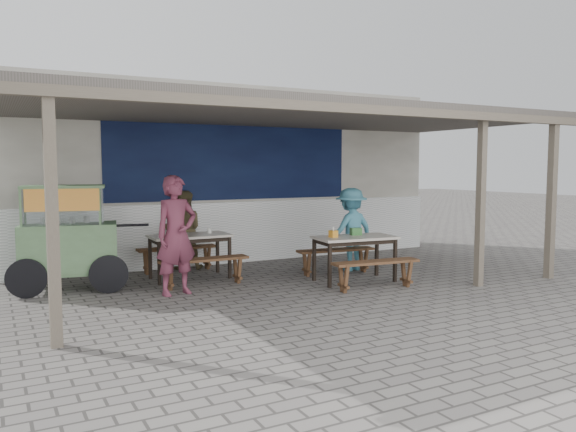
% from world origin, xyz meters
% --- Properties ---
extents(ground, '(60.00, 60.00, 0.00)m').
position_xyz_m(ground, '(0.00, 0.00, 0.00)').
color(ground, '#68635E').
rests_on(ground, ground).
extents(back_wall, '(9.00, 1.28, 3.50)m').
position_xyz_m(back_wall, '(-0.00, 3.58, 1.72)').
color(back_wall, beige).
rests_on(back_wall, ground).
extents(warung_roof, '(9.00, 4.21, 2.81)m').
position_xyz_m(warung_roof, '(0.02, 0.90, 2.71)').
color(warung_roof, '#514A45').
rests_on(warung_roof, ground).
extents(table_left, '(1.33, 0.69, 0.75)m').
position_xyz_m(table_left, '(-1.50, 1.83, 0.67)').
color(table_left, beige).
rests_on(table_left, ground).
extents(bench_left_street, '(1.43, 0.28, 0.45)m').
position_xyz_m(bench_left_street, '(-1.50, 1.12, 0.34)').
color(bench_left_street, brown).
rests_on(bench_left_street, ground).
extents(bench_left_wall, '(1.43, 0.28, 0.45)m').
position_xyz_m(bench_left_wall, '(-1.51, 2.55, 0.34)').
color(bench_left_wall, brown).
rests_on(bench_left_wall, ground).
extents(table_right, '(1.38, 0.84, 0.75)m').
position_xyz_m(table_right, '(0.82, 0.33, 0.67)').
color(table_right, beige).
rests_on(table_right, ground).
extents(bench_right_street, '(1.44, 0.43, 0.45)m').
position_xyz_m(bench_right_street, '(0.74, -0.35, 0.34)').
color(bench_right_street, brown).
rests_on(bench_right_street, ground).
extents(bench_right_wall, '(1.44, 0.43, 0.45)m').
position_xyz_m(bench_right_wall, '(0.89, 1.01, 0.34)').
color(bench_right_wall, brown).
rests_on(bench_right_wall, ground).
extents(vendor_cart, '(2.08, 1.06, 1.61)m').
position_xyz_m(vendor_cart, '(-3.43, 1.82, 0.88)').
color(vendor_cart, '#60895B').
rests_on(vendor_cart, ground).
extents(patron_street_side, '(0.71, 0.53, 1.77)m').
position_xyz_m(patron_street_side, '(-2.05, 0.78, 0.88)').
color(patron_street_side, brown).
rests_on(patron_street_side, ground).
extents(patron_wall_side, '(0.83, 0.73, 1.46)m').
position_xyz_m(patron_wall_side, '(-1.32, 2.75, 0.73)').
color(patron_wall_side, brown).
rests_on(patron_wall_side, ground).
extents(patron_right_table, '(1.04, 0.68, 1.51)m').
position_xyz_m(patron_right_table, '(1.34, 1.20, 0.75)').
color(patron_right_table, teal).
rests_on(patron_right_table, ground).
extents(tissue_box, '(0.12, 0.12, 0.11)m').
position_xyz_m(tissue_box, '(0.43, 0.38, 0.81)').
color(tissue_box, orange).
rests_on(tissue_box, table_right).
extents(donation_box, '(0.20, 0.15, 0.12)m').
position_xyz_m(donation_box, '(0.94, 0.47, 0.81)').
color(donation_box, '#306A2F').
rests_on(donation_box, table_right).
extents(condiment_jar, '(0.07, 0.07, 0.08)m').
position_xyz_m(condiment_jar, '(-1.13, 1.89, 0.79)').
color(condiment_jar, white).
rests_on(condiment_jar, table_left).
extents(condiment_bowl, '(0.22, 0.22, 0.05)m').
position_xyz_m(condiment_bowl, '(-1.72, 1.94, 0.77)').
color(condiment_bowl, white).
rests_on(condiment_bowl, table_left).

